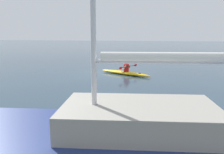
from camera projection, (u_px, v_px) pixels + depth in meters
The scene contains 4 objects.
ground_plane at pixel (109, 73), 18.17m from camera, with size 160.00×160.00×0.00m, color #283D4C.
kayak at pixel (125, 73), 17.36m from camera, with size 4.17×2.60×0.25m.
kayaker at pixel (126, 67), 17.18m from camera, with size 1.13×2.06×0.76m.
sailboat_nearest_dock at pixel (119, 140), 5.27m from camera, with size 8.72×3.48×12.18m.
Camera 1 is at (-3.67, 17.53, 3.06)m, focal length 36.86 mm.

